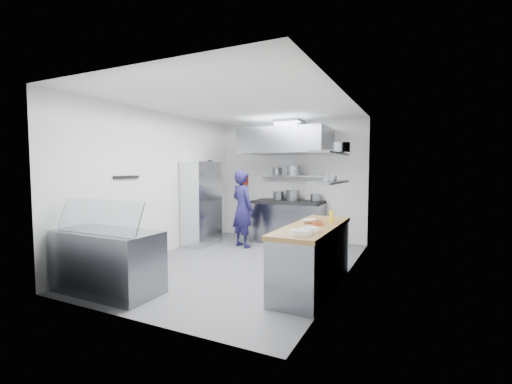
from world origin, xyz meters
The scene contains 36 objects.
floor centered at (0.00, 0.00, 0.00)m, with size 5.00×5.00×0.00m, color #575759.
ceiling centered at (0.00, 0.00, 2.80)m, with size 5.00×5.00×0.00m, color silver.
wall_back centered at (0.00, 2.50, 1.40)m, with size 3.60×0.02×2.80m, color white.
wall_front centered at (0.00, -2.50, 1.40)m, with size 3.60×0.02×2.80m, color white.
wall_left centered at (-1.80, 0.00, 1.40)m, with size 5.00×0.02×2.80m, color white.
wall_right centered at (1.80, 0.00, 1.40)m, with size 5.00×0.02×2.80m, color white.
gas_range centered at (0.10, 2.10, 0.45)m, with size 1.60×0.80×0.90m, color gray.
cooktop centered at (0.10, 2.10, 0.93)m, with size 1.57×0.78×0.06m, color black.
stock_pot_left centered at (-0.20, 2.24, 1.06)m, with size 0.27×0.27×0.20m, color slate.
stock_pot_mid centered at (0.18, 2.18, 1.08)m, with size 0.31×0.31×0.24m, color slate.
stock_pot_right centered at (0.67, 2.33, 1.04)m, with size 0.23×0.23×0.16m, color slate.
over_range_shelf centered at (0.10, 2.34, 1.52)m, with size 1.60×0.30×0.04m, color gray.
shelf_pot_a centered at (-0.34, 2.50, 1.63)m, with size 0.25×0.25×0.18m, color slate.
shelf_pot_b centered at (0.22, 2.09, 1.65)m, with size 0.29×0.29×0.22m, color slate.
extractor_hood centered at (0.10, 1.93, 2.30)m, with size 1.90×1.15×0.55m, color gray.
hood_duct centered at (0.10, 2.15, 2.68)m, with size 0.55×0.55×0.24m, color slate.
red_firebox centered at (-1.25, 2.44, 1.42)m, with size 0.22×0.10×0.26m, color #AA2A0D.
chef centered at (-0.63, 1.22, 0.83)m, with size 0.61×0.40×1.67m, color #1A1643.
wire_rack centered at (-1.53, 0.99, 0.93)m, with size 0.50×0.90×1.85m, color silver.
rack_bin_a centered at (-1.53, 0.98, 0.80)m, with size 0.16×0.20×0.18m, color white.
rack_bin_b centered at (-1.53, 1.37, 1.30)m, with size 0.15×0.20×0.18m, color yellow.
rack_jar centered at (-1.48, 1.27, 1.80)m, with size 0.11×0.11×0.18m, color black.
knife_strip centered at (-1.78, -0.90, 1.55)m, with size 0.04×0.55×0.05m, color black.
prep_counter_base centered at (1.48, -0.60, 0.42)m, with size 0.62×2.00×0.84m, color gray.
prep_counter_top centered at (1.48, -0.60, 0.87)m, with size 0.65×2.04×0.06m, color olive.
plate_stack_a centered at (1.55, -1.35, 0.93)m, with size 0.25×0.25×0.06m, color white.
plate_stack_b centered at (1.59, -1.10, 0.93)m, with size 0.21×0.21×0.06m, color white.
copper_pan centered at (1.53, -0.56, 0.93)m, with size 0.16×0.16×0.06m, color #CB5C39.
squeeze_bottle centered at (1.65, -0.23, 0.99)m, with size 0.06×0.06×0.18m, color yellow.
mixing_bowl centered at (1.37, -0.42, 0.93)m, with size 0.21×0.21×0.05m, color white.
wall_shelf_lower centered at (1.64, -0.30, 1.50)m, with size 0.30×1.30×0.04m, color gray.
wall_shelf_upper centered at (1.64, -0.30, 1.92)m, with size 0.30×1.30×0.04m, color gray.
shelf_pot_c centered at (1.66, -0.41, 1.57)m, with size 0.20×0.20×0.10m, color slate.
shelf_pot_d centered at (1.78, -0.18, 2.01)m, with size 0.23×0.23×0.14m, color slate.
display_case centered at (-1.00, -2.00, 0.42)m, with size 1.50×0.70×0.85m, color gray.
display_glass centered at (-1.00, -2.12, 1.07)m, with size 1.47×0.02×0.45m, color silver.
Camera 1 is at (2.84, -5.25, 1.71)m, focal length 24.00 mm.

